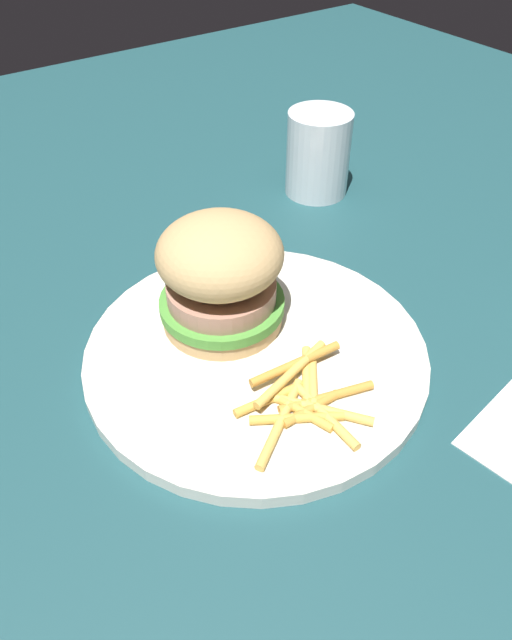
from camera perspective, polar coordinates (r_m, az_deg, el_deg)
name	(u,v)px	position (r m, az deg, el deg)	size (l,w,h in m)	color
ground_plane	(287,361)	(0.49, 2.97, -3.91)	(1.60, 1.60, 0.00)	#1E474C
plate	(256,353)	(0.49, 0.00, -3.14)	(0.28, 0.28, 0.01)	silver
sandwich	(221,274)	(0.48, -3.40, 4.42)	(0.11, 0.11, 0.10)	tan
fries_pile	(303,397)	(0.45, 4.49, -7.38)	(0.10, 0.12, 0.01)	gold
drink_glass	(318,159)	(0.70, 5.91, 15.07)	(0.07, 0.07, 0.09)	silver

